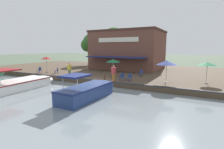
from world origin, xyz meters
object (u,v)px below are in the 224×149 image
cafe_chair_back_row_seat (122,76)px  cafe_chair_mid_patio (129,77)px  person_mid_patio (114,71)px  patio_umbrella_mid_patio_right (113,61)px  tree_upstream_bank (113,39)px  cafe_chair_far_corner_seat (141,73)px  patio_umbrella_back_row (167,63)px  waterfront_restaurant (128,50)px  patio_umbrella_near_quay_edge (207,64)px  cafe_chair_under_first_umbrella (57,70)px  tree_downstream_bank (91,44)px  cafe_chair_facing_river (39,70)px  person_near_entrance (69,68)px  mooring_post (105,76)px  patio_umbrella_far_corner (46,58)px  motorboat_second_along (23,83)px  motorboat_far_downstream (90,90)px

cafe_chair_back_row_seat → cafe_chair_mid_patio: size_ratio=1.00×
person_mid_patio → patio_umbrella_mid_patio_right: bearing=-151.1°
tree_upstream_bank → cafe_chair_far_corner_seat: bearing=41.1°
cafe_chair_far_corner_seat → person_mid_patio: person_mid_patio is taller
patio_umbrella_back_row → waterfront_restaurant: bearing=-139.9°
cafe_chair_back_row_seat → cafe_chair_mid_patio: same height
patio_umbrella_back_row → tree_upstream_bank: bearing=-136.3°
patio_umbrella_near_quay_edge → patio_umbrella_mid_patio_right: size_ratio=0.98×
cafe_chair_under_first_umbrella → tree_downstream_bank: size_ratio=0.12×
cafe_chair_facing_river → person_near_entrance: size_ratio=0.47×
patio_umbrella_near_quay_edge → mooring_post: patio_umbrella_near_quay_edge is taller
waterfront_restaurant → cafe_chair_far_corner_seat: size_ratio=14.07×
patio_umbrella_mid_patio_right → patio_umbrella_far_corner: size_ratio=0.96×
patio_umbrella_mid_patio_right → person_near_entrance: patio_umbrella_mid_patio_right is taller
cafe_chair_mid_patio → person_near_entrance: 8.32m
cafe_chair_under_first_umbrella → mooring_post: (1.77, 9.18, 0.05)m
patio_umbrella_mid_patio_right → tree_upstream_bank: size_ratio=0.29×
cafe_chair_far_corner_seat → cafe_chair_facing_river: bearing=-74.0°
cafe_chair_far_corner_seat → tree_downstream_bank: bearing=-125.1°
patio_umbrella_back_row → patio_umbrella_far_corner: size_ratio=1.00×
motorboat_second_along → person_mid_patio: bearing=126.0°
waterfront_restaurant → tree_upstream_bank: tree_upstream_bank is taller
person_near_entrance → motorboat_far_downstream: (5.49, 7.21, -1.02)m
patio_umbrella_near_quay_edge → person_mid_patio: patio_umbrella_near_quay_edge is taller
waterfront_restaurant → cafe_chair_mid_patio: 13.01m
person_near_entrance → mooring_post: person_near_entrance is taller
mooring_post → patio_umbrella_far_corner: bearing=-99.4°
cafe_chair_mid_patio → person_mid_patio: person_mid_patio is taller
patio_umbrella_near_quay_edge → tree_upstream_bank: bearing=-126.5°
tree_upstream_bank → cafe_chair_mid_patio: bearing=33.5°
cafe_chair_under_first_umbrella → tree_downstream_bank: 15.35m
cafe_chair_back_row_seat → person_mid_patio: bearing=-46.3°
person_mid_patio → motorboat_far_downstream: 5.38m
person_mid_patio → mooring_post: (0.50, -0.90, -0.60)m
cafe_chair_mid_patio → person_mid_patio: bearing=-61.1°
cafe_chair_mid_patio → motorboat_second_along: size_ratio=0.11×
waterfront_restaurant → person_mid_patio: 13.16m
mooring_post → patio_umbrella_mid_patio_right: bearing=-174.4°
cafe_chair_back_row_seat → motorboat_far_downstream: size_ratio=0.13×
motorboat_far_downstream → tree_upstream_bank: tree_upstream_bank is taller
cafe_chair_far_corner_seat → motorboat_second_along: motorboat_second_along is taller
patio_umbrella_near_quay_edge → cafe_chair_mid_patio: patio_umbrella_near_quay_edge is taller
waterfront_restaurant → motorboat_far_downstream: size_ratio=1.83×
motorboat_far_downstream → motorboat_second_along: bearing=-86.9°
patio_umbrella_near_quay_edge → person_near_entrance: patio_umbrella_near_quay_edge is taller
cafe_chair_back_row_seat → motorboat_second_along: motorboat_second_along is taller
cafe_chair_under_first_umbrella → motorboat_far_downstream: 12.44m
cafe_chair_under_first_umbrella → patio_umbrella_near_quay_edge: bearing=96.4°
cafe_chair_mid_patio → motorboat_far_downstream: 6.22m
patio_umbrella_mid_patio_right → cafe_chair_far_corner_seat: size_ratio=2.75×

